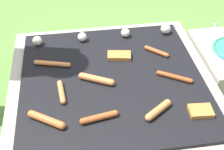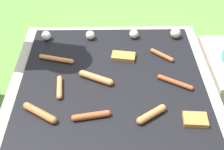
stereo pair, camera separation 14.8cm
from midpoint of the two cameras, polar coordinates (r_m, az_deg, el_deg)
The scene contains 14 objects.
ground_plane at distance 1.81m, azimuth -2.38°, elevation -11.18°, with size 14.00×14.00×0.00m, color #567F38.
grill at distance 1.64m, azimuth -2.59°, elevation -6.50°, with size 0.98×0.98×0.44m.
sausage_back_center at distance 1.60m, azimuth -13.51°, elevation 1.94°, with size 0.18×0.07×0.02m.
sausage_back_right at distance 1.47m, azimuth -5.75°, elevation -0.88°, with size 0.16×0.10×0.03m.
sausage_front_right at distance 1.33m, azimuth -15.09°, elevation -8.04°, with size 0.16×0.11×0.03m.
sausage_front_center at distance 1.65m, azimuth 5.61°, elevation 4.23°, with size 0.11×0.11×0.02m.
sausage_mid_right at distance 1.43m, azimuth -12.19°, elevation -3.16°, with size 0.04×0.15×0.03m.
sausage_mid_left at distance 1.49m, azimuth 8.62°, elevation -0.45°, with size 0.16×0.10×0.02m.
sausage_front_left at distance 1.30m, azimuth -5.63°, elevation -7.85°, with size 0.16×0.05×0.03m.
sausage_back_left at distance 1.32m, azimuth 5.31°, elevation -6.55°, with size 0.13×0.10×0.03m.
bread_slice_right at distance 1.36m, azimuth 12.94°, elevation -6.59°, with size 0.10×0.08×0.02m.
bread_slice_center at distance 1.61m, azimuth -1.31°, elevation 3.46°, with size 0.13×0.09×0.02m.
mushroom_row at distance 1.75m, azimuth -2.91°, elevation 7.38°, with size 0.77×0.06×0.06m.
fork_utensil at distance 1.88m, azimuth 16.02°, elevation 7.45°, with size 0.11×0.20×0.01m.
Camera 1 is at (-0.16, -1.11, 1.42)m, focal length 50.00 mm.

